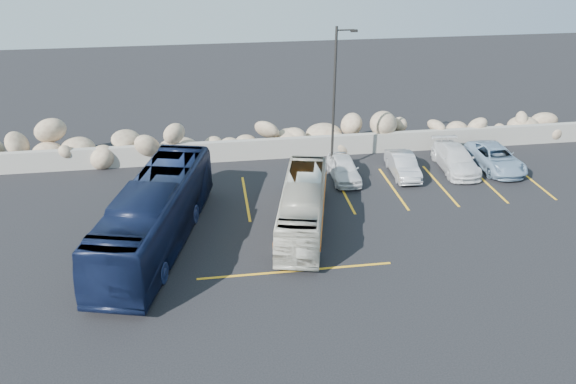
{
  "coord_description": "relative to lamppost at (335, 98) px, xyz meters",
  "views": [
    {
      "loc": [
        -4.05,
        -18.54,
        13.11
      ],
      "look_at": [
        -0.76,
        4.0,
        1.7
      ],
      "focal_mm": 35.0,
      "sensor_mm": 36.0,
      "label": 1
    }
  ],
  "objects": [
    {
      "name": "seawall",
      "position": [
        -2.56,
        2.5,
        -3.7
      ],
      "size": [
        60.0,
        0.4,
        1.2
      ],
      "primitive_type": "cube",
      "color": "#99968B",
      "rests_on": "ground"
    },
    {
      "name": "parking_lines",
      "position": [
        2.09,
        -3.93,
        -4.29
      ],
      "size": [
        18.16,
        9.36,
        0.01
      ],
      "color": "#F1A91C",
      "rests_on": "ground"
    },
    {
      "name": "tour_coach",
      "position": [
        -9.21,
        -6.36,
        -2.83
      ],
      "size": [
        5.04,
        10.82,
        2.94
      ],
      "primitive_type": "imported",
      "rotation": [
        0.0,
        0.0,
        -0.25
      ],
      "color": "#0F1834",
      "rests_on": "ground"
    },
    {
      "name": "car_a",
      "position": [
        0.41,
        -0.94,
        -3.69
      ],
      "size": [
        1.47,
        3.59,
        1.22
      ],
      "primitive_type": "imported",
      "rotation": [
        0.0,
        0.0,
        -0.01
      ],
      "color": "silver",
      "rests_on": "ground"
    },
    {
      "name": "riprap_pile",
      "position": [
        -2.56,
        3.7,
        -3.0
      ],
      "size": [
        54.0,
        2.8,
        2.6
      ],
      "primitive_type": null,
      "color": "#9B7F66",
      "rests_on": "ground"
    },
    {
      "name": "car_c",
      "position": [
        6.94,
        -0.64,
        -3.66
      ],
      "size": [
        2.05,
        4.5,
        1.28
      ],
      "primitive_type": "imported",
      "rotation": [
        0.0,
        0.0,
        -0.06
      ],
      "color": "silver",
      "rests_on": "ground"
    },
    {
      "name": "car_d",
      "position": [
        9.27,
        -0.8,
        -3.67
      ],
      "size": [
        2.1,
        4.49,
        1.24
      ],
      "primitive_type": "imported",
      "rotation": [
        0.0,
        0.0,
        0.01
      ],
      "color": "#829FB9",
      "rests_on": "ground"
    },
    {
      "name": "lamppost",
      "position": [
        0.0,
        0.0,
        0.0
      ],
      "size": [
        1.14,
        0.18,
        8.0
      ],
      "color": "#292725",
      "rests_on": "ground"
    },
    {
      "name": "vintage_bus",
      "position": [
        -2.68,
        -5.81,
        -3.2
      ],
      "size": [
        3.65,
        8.09,
        2.19
      ],
      "primitive_type": "imported",
      "rotation": [
        0.0,
        0.0,
        -0.24
      ],
      "color": "beige",
      "rests_on": "ground"
    },
    {
      "name": "car_b",
      "position": [
        3.76,
        -0.93,
        -3.71
      ],
      "size": [
        1.42,
        3.63,
        1.18
      ],
      "primitive_type": "imported",
      "rotation": [
        0.0,
        0.0,
        -0.05
      ],
      "color": "#A9A9AE",
      "rests_on": "ground"
    },
    {
      "name": "ground",
      "position": [
        -2.56,
        -9.5,
        -4.3
      ],
      "size": [
        90.0,
        90.0,
        0.0
      ],
      "primitive_type": "plane",
      "color": "black",
      "rests_on": "ground"
    }
  ]
}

